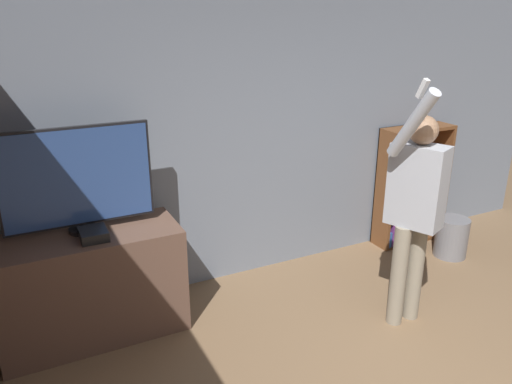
{
  "coord_description": "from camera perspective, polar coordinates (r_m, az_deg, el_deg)",
  "views": [
    {
      "loc": [
        -2.14,
        -1.34,
        2.47
      ],
      "look_at": [
        -0.58,
        1.78,
        1.21
      ],
      "focal_mm": 35.0,
      "sensor_mm": 36.0,
      "label": 1
    }
  ],
  "objects": [
    {
      "name": "television",
      "position": [
        3.93,
        -19.77,
        1.39
      ],
      "size": [
        1.11,
        0.22,
        0.82
      ],
      "color": "black",
      "rests_on": "tv_ledge"
    },
    {
      "name": "game_console",
      "position": [
        3.91,
        -18.09,
        -4.61
      ],
      "size": [
        0.2,
        0.24,
        0.07
      ],
      "color": "black",
      "rests_on": "tv_ledge"
    },
    {
      "name": "tv_ledge",
      "position": [
        4.2,
        -18.26,
        -10.1
      ],
      "size": [
        1.4,
        0.6,
        0.88
      ],
      "color": "brown",
      "rests_on": "ground_plane"
    },
    {
      "name": "bookshelf",
      "position": [
        5.76,
        16.83,
        0.45
      ],
      "size": [
        0.84,
        0.28,
        1.32
      ],
      "color": "brown",
      "rests_on": "ground_plane"
    },
    {
      "name": "wall_back",
      "position": [
        4.75,
        1.11,
        6.24
      ],
      "size": [
        7.13,
        0.06,
        2.7
      ],
      "color": "gray",
      "rests_on": "ground_plane"
    },
    {
      "name": "person",
      "position": [
        4.09,
        17.77,
        -1.17
      ],
      "size": [
        0.56,
        0.57,
        2.06
      ],
      "rotation": [
        0.0,
        0.0,
        -1.16
      ],
      "color": "gray",
      "rests_on": "ground_plane"
    },
    {
      "name": "waste_bin",
      "position": [
        5.72,
        21.44,
        -4.84
      ],
      "size": [
        0.34,
        0.34,
        0.42
      ],
      "color": "gray",
      "rests_on": "ground_plane"
    }
  ]
}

